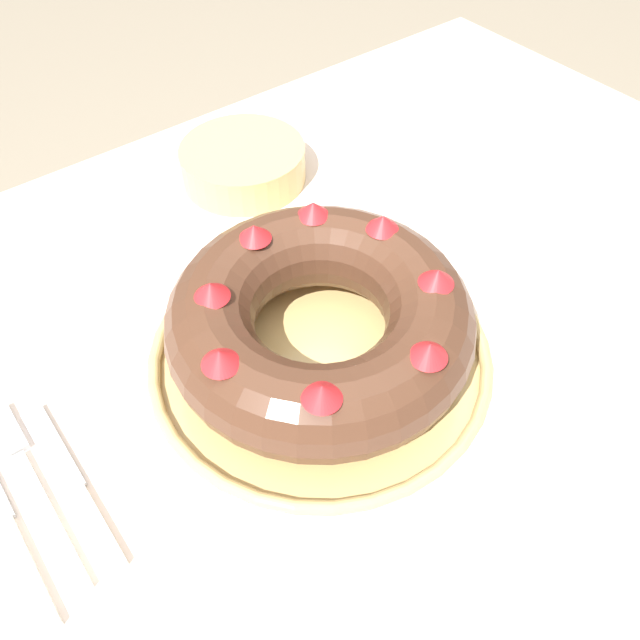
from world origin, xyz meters
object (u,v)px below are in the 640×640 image
Objects in this scene: serving_knife at (5,527)px; cake_knife at (77,494)px; bundt_cake at (320,319)px; serving_dish at (320,355)px; side_bowl at (243,163)px; fork at (29,477)px.

serving_knife and cake_knife have the same top height.
serving_knife is (-0.30, 0.02, -0.06)m from bundt_cake.
serving_dish is 0.32m from side_bowl.
side_bowl is at bearing 70.38° from bundt_cake.
bundt_cake reaches higher than side_bowl.
cake_knife is at bearing 177.00° from bundt_cake.
bundt_cake is 1.78× the size of side_bowl.
serving_dish is 0.31m from serving_knife.
cake_knife is (0.03, -0.04, 0.00)m from fork.
side_bowl reaches higher than serving_knife.
fork is 1.09× the size of cake_knife.
serving_dish is 2.09× the size of side_bowl.
serving_dish is at bearing -9.93° from fork.
fork is 0.05m from cake_knife.
bundt_cake is at bearing -9.94° from fork.
serving_knife is (-0.03, -0.03, 0.00)m from fork.
serving_dish reaches higher than serving_knife.
side_bowl reaches higher than serving_dish.
bundt_cake is 1.25× the size of serving_knife.
cake_knife is (0.06, -0.01, 0.00)m from serving_knife.
bundt_cake reaches higher than serving_dish.
fork is at bearing 47.31° from serving_knife.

